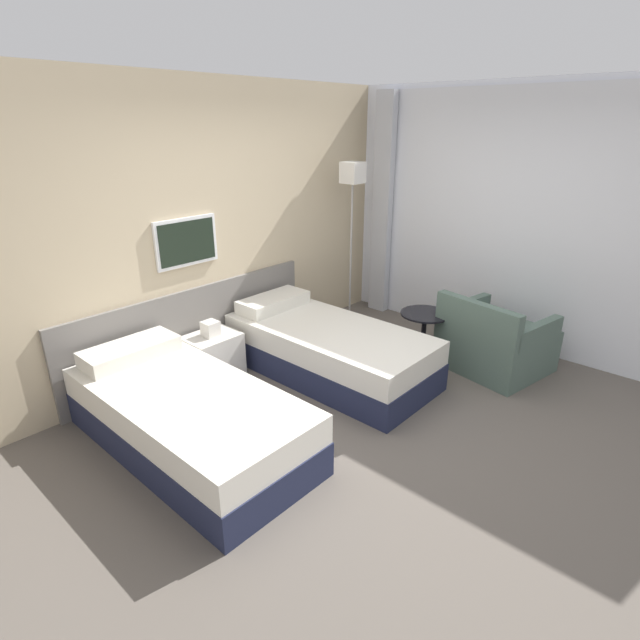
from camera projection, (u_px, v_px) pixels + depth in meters
ground_plane at (374, 422)px, 4.12m from camera, size 16.00×16.00×0.00m
wall_headboard at (217, 233)px, 4.82m from camera, size 10.00×0.10×2.70m
wall_window at (529, 223)px, 5.09m from camera, size 0.21×4.41×2.70m
bed_near_door at (187, 416)px, 3.74m from camera, size 0.95×2.03×0.62m
bed_near_window at (328, 349)px, 4.84m from camera, size 0.95×2.03×0.62m
nightstand at (213, 355)px, 4.78m from camera, size 0.49×0.39×0.57m
floor_lamp at (352, 194)px, 5.50m from camera, size 0.24×0.24×1.90m
side_table at (424, 326)px, 5.10m from camera, size 0.50×0.50×0.50m
armchair at (494, 344)px, 4.94m from camera, size 0.99×1.03×0.77m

